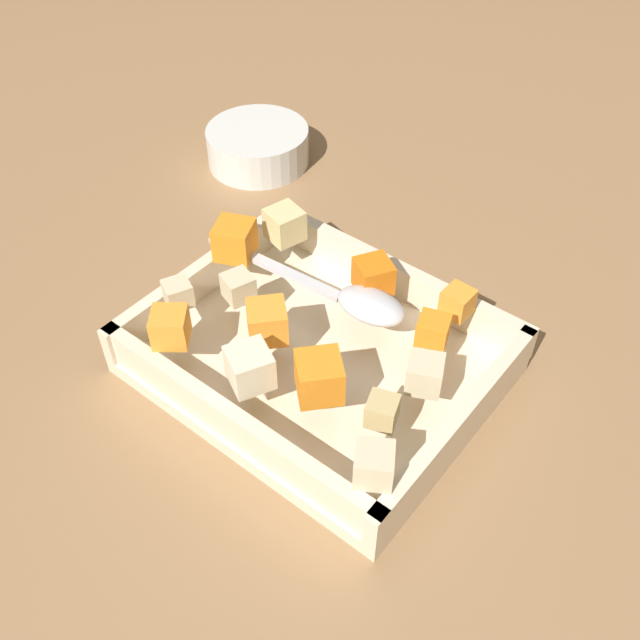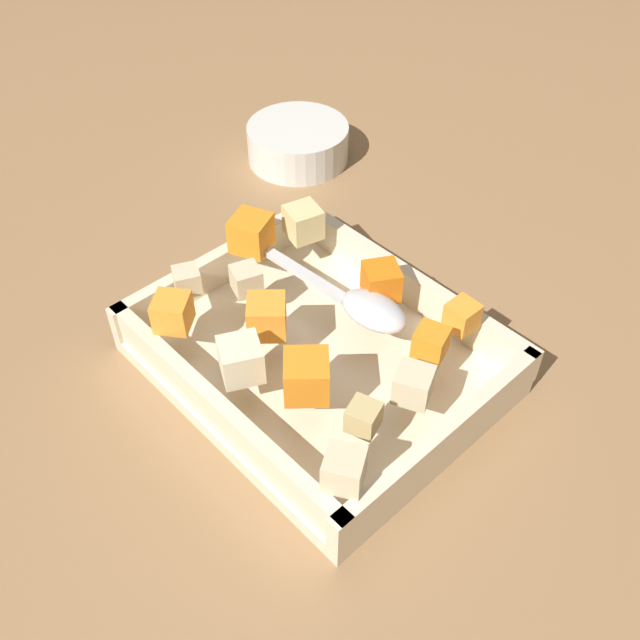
{
  "view_description": "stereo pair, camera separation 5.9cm",
  "coord_description": "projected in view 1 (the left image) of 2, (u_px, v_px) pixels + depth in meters",
  "views": [
    {
      "loc": [
        -0.27,
        0.32,
        0.48
      ],
      "look_at": [
        -0.01,
        -0.0,
        0.06
      ],
      "focal_mm": 40.76,
      "sensor_mm": 36.0,
      "label": 1
    },
    {
      "loc": [
        -0.31,
        0.28,
        0.48
      ],
      "look_at": [
        -0.01,
        -0.0,
        0.06
      ],
      "focal_mm": 40.76,
      "sensor_mm": 36.0,
      "label": 2
    }
  ],
  "objects": [
    {
      "name": "ground_plane",
      "position": [
        312.0,
        367.0,
        0.64
      ],
      "size": [
        4.0,
        4.0,
        0.0
      ],
      "primitive_type": "plane",
      "color": "#936D47"
    },
    {
      "name": "baking_dish",
      "position": [
        320.0,
        357.0,
        0.63
      ],
      "size": [
        0.28,
        0.23,
        0.05
      ],
      "color": "beige",
      "rests_on": "ground_plane"
    },
    {
      "name": "carrot_chunk_under_handle",
      "position": [
        235.0,
        240.0,
        0.66
      ],
      "size": [
        0.04,
        0.04,
        0.03
      ],
      "primitive_type": "cube",
      "rotation": [
        0.0,
        0.0,
        0.42
      ],
      "color": "orange",
      "rests_on": "baking_dish"
    },
    {
      "name": "carrot_chunk_far_right",
      "position": [
        458.0,
        302.0,
        0.61
      ],
      "size": [
        0.02,
        0.02,
        0.02
      ],
      "primitive_type": "cube",
      "rotation": [
        0.0,
        0.0,
        3.11
      ],
      "color": "orange",
      "rests_on": "baking_dish"
    },
    {
      "name": "carrot_chunk_heap_top",
      "position": [
        170.0,
        327.0,
        0.58
      ],
      "size": [
        0.04,
        0.04,
        0.03
      ],
      "primitive_type": "cube",
      "rotation": [
        0.0,
        0.0,
        5.38
      ],
      "color": "orange",
      "rests_on": "baking_dish"
    },
    {
      "name": "carrot_chunk_corner_ne",
      "position": [
        373.0,
        276.0,
        0.62
      ],
      "size": [
        0.04,
        0.04,
        0.03
      ],
      "primitive_type": "cube",
      "rotation": [
        0.0,
        0.0,
        4.18
      ],
      "color": "orange",
      "rests_on": "baking_dish"
    },
    {
      "name": "carrot_chunk_rim_edge",
      "position": [
        319.0,
        377.0,
        0.54
      ],
      "size": [
        0.05,
        0.05,
        0.03
      ],
      "primitive_type": "cube",
      "rotation": [
        0.0,
        0.0,
        3.98
      ],
      "color": "orange",
      "rests_on": "baking_dish"
    },
    {
      "name": "carrot_chunk_corner_se",
      "position": [
        433.0,
        331.0,
        0.58
      ],
      "size": [
        0.03,
        0.03,
        0.02
      ],
      "primitive_type": "cube",
      "rotation": [
        0.0,
        0.0,
        1.9
      ],
      "color": "orange",
      "rests_on": "baking_dish"
    },
    {
      "name": "carrot_chunk_corner_nw",
      "position": [
        267.0,
        322.0,
        0.58
      ],
      "size": [
        0.04,
        0.04,
        0.03
      ],
      "primitive_type": "cube",
      "rotation": [
        0.0,
        0.0,
        5.55
      ],
      "color": "orange",
      "rests_on": "baking_dish"
    },
    {
      "name": "potato_chunk_near_right",
      "position": [
        178.0,
        293.0,
        0.61
      ],
      "size": [
        0.03,
        0.03,
        0.02
      ],
      "primitive_type": "cube",
      "rotation": [
        0.0,
        0.0,
        5.85
      ],
      "color": "beige",
      "rests_on": "baking_dish"
    },
    {
      "name": "potato_chunk_center",
      "position": [
        382.0,
        411.0,
        0.53
      ],
      "size": [
        0.03,
        0.03,
        0.02
      ],
      "primitive_type": "cube",
      "rotation": [
        0.0,
        0.0,
        1.91
      ],
      "color": "tan",
      "rests_on": "baking_dish"
    },
    {
      "name": "potato_chunk_mid_left",
      "position": [
        374.0,
        465.0,
        0.49
      ],
      "size": [
        0.04,
        0.04,
        0.03
      ],
      "primitive_type": "cube",
      "rotation": [
        0.0,
        0.0,
        0.55
      ],
      "color": "beige",
      "rests_on": "baking_dish"
    },
    {
      "name": "potato_chunk_mid_right",
      "position": [
        248.0,
        366.0,
        0.55
      ],
      "size": [
        0.04,
        0.04,
        0.03
      ],
      "primitive_type": "cube",
      "rotation": [
        0.0,
        0.0,
        2.67
      ],
      "color": "beige",
      "rests_on": "baking_dish"
    },
    {
      "name": "potato_chunk_heap_side",
      "position": [
        285.0,
        224.0,
        0.68
      ],
      "size": [
        0.04,
        0.04,
        0.03
      ],
      "primitive_type": "cube",
      "rotation": [
        0.0,
        0.0,
        4.45
      ],
      "color": "#E0CC89",
      "rests_on": "baking_dish"
    },
    {
      "name": "potato_chunk_corner_sw",
      "position": [
        425.0,
        374.0,
        0.55
      ],
      "size": [
        0.04,
        0.04,
        0.03
      ],
      "primitive_type": "cube",
      "rotation": [
        0.0,
        0.0,
        5.16
      ],
      "color": "beige",
      "rests_on": "baking_dish"
    },
    {
      "name": "potato_chunk_far_left",
      "position": [
        238.0,
        287.0,
        0.62
      ],
      "size": [
        0.03,
        0.03,
        0.02
      ],
      "primitive_type": "cube",
      "rotation": [
        0.0,
        0.0,
        1.24
      ],
      "color": "beige",
      "rests_on": "baking_dish"
    },
    {
      "name": "serving_spoon",
      "position": [
        357.0,
        300.0,
        0.61
      ],
      "size": [
        0.21,
        0.04,
        0.02
      ],
      "rotation": [
        0.0,
        0.0,
        0.07
      ],
      "color": "silver",
      "rests_on": "baking_dish"
    },
    {
      "name": "small_prep_bowl",
      "position": [
        258.0,
        146.0,
        0.85
      ],
      "size": [
        0.12,
        0.12,
        0.04
      ],
      "primitive_type": "cylinder",
      "color": "silver",
      "rests_on": "ground_plane"
    }
  ]
}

